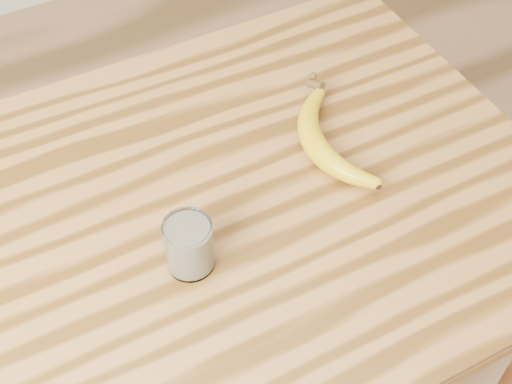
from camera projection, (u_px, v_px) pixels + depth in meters
name	position (u px, v px, depth m)	size (l,w,h in m)	color
table	(185.00, 269.00, 1.19)	(1.20, 0.80, 0.90)	#97622E
smoothie_glass	(189.00, 245.00, 1.01)	(0.07, 0.07, 0.09)	white
banana	(314.00, 144.00, 1.17)	(0.12, 0.33, 0.04)	#C9A20B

